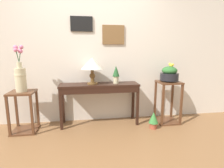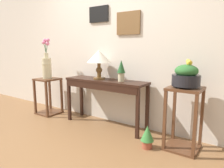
% 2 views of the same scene
% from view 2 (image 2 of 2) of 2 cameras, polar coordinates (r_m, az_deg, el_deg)
% --- Properties ---
extents(ground_plane, '(12.00, 12.00, 0.01)m').
position_cam_2_polar(ground_plane, '(2.73, -20.60, -17.64)').
color(ground_plane, brown).
extents(back_wall_with_art, '(9.00, 0.13, 2.80)m').
position_cam_2_polar(back_wall_with_art, '(3.48, -1.13, 12.70)').
color(back_wall_with_art, beige).
rests_on(back_wall_with_art, ground).
extents(console_table, '(1.38, 0.37, 0.75)m').
position_cam_2_polar(console_table, '(3.21, -2.15, -0.70)').
color(console_table, black).
rests_on(console_table, ground).
extents(table_lamp, '(0.38, 0.38, 0.46)m').
position_cam_2_polar(table_lamp, '(3.25, -3.64, 7.26)').
color(table_lamp, brown).
rests_on(table_lamp, console_table).
extents(potted_plant_on_console, '(0.12, 0.12, 0.31)m').
position_cam_2_polar(potted_plant_on_console, '(3.02, 2.56, 4.02)').
color(potted_plant_on_console, beige).
rests_on(potted_plant_on_console, console_table).
extents(pedestal_stand_left, '(0.39, 0.39, 0.68)m').
position_cam_2_polar(pedestal_stand_left, '(4.07, -17.21, -3.22)').
color(pedestal_stand_left, '#56331E').
rests_on(pedestal_stand_left, ground).
extents(flower_vase_tall_left, '(0.18, 0.18, 0.73)m').
position_cam_2_polar(flower_vase_tall_left, '(3.98, -17.63, 5.09)').
color(flower_vase_tall_left, beige).
rests_on(flower_vase_tall_left, pedestal_stand_left).
extents(pedestal_stand_right, '(0.39, 0.39, 0.77)m').
position_cam_2_polar(pedestal_stand_right, '(2.67, 19.19, -9.06)').
color(pedestal_stand_right, '#56331E').
rests_on(pedestal_stand_right, ground).
extents(planter_bowl_wide_right, '(0.32, 0.32, 0.33)m').
position_cam_2_polar(planter_bowl_wide_right, '(2.55, 19.86, 2.07)').
color(planter_bowl_wide_right, black).
rests_on(planter_bowl_wide_right, pedestal_stand_right).
extents(potted_plant_floor, '(0.16, 0.16, 0.29)m').
position_cam_2_polar(potted_plant_floor, '(2.65, 9.75, -13.98)').
color(potted_plant_floor, '#9E4733').
rests_on(potted_plant_floor, ground).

